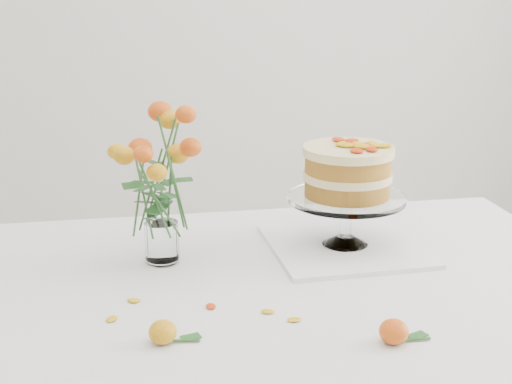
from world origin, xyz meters
TOP-DOWN VIEW (x-y plane):
  - table at (0.00, 0.00)m, footprint 1.43×0.93m
  - napkin at (0.21, 0.15)m, footprint 0.34×0.34m
  - cake_stand at (0.21, 0.15)m, footprint 0.26×0.26m
  - rose_vase at (-0.20, 0.14)m, footprint 0.29×0.29m
  - loose_rose_near at (-0.21, -0.22)m, footprint 0.09×0.05m
  - loose_rose_far at (0.17, -0.29)m, footprint 0.09×0.05m
  - stray_petal_a at (-0.12, -0.10)m, footprint 0.03×0.02m
  - stray_petal_b at (-0.02, -0.14)m, footprint 0.03×0.02m
  - stray_petal_c at (0.02, -0.18)m, footprint 0.03×0.02m
  - stray_petal_d at (-0.26, -0.05)m, footprint 0.03×0.02m
  - stray_petal_e at (-0.30, -0.12)m, footprint 0.03×0.02m

SIDE VIEW (x-z plane):
  - table at x=0.00m, z-range 0.30..1.05m
  - stray_petal_a at x=-0.12m, z-range 0.76..0.76m
  - stray_petal_b at x=-0.02m, z-range 0.76..0.76m
  - stray_petal_c at x=0.02m, z-range 0.76..0.76m
  - stray_petal_d at x=-0.26m, z-range 0.76..0.76m
  - stray_petal_e at x=-0.30m, z-range 0.76..0.76m
  - napkin at x=0.21m, z-range 0.76..0.77m
  - loose_rose_near at x=-0.21m, z-range 0.76..0.80m
  - loose_rose_far at x=0.17m, z-range 0.76..0.80m
  - cake_stand at x=0.21m, z-range 0.81..1.04m
  - rose_vase at x=-0.20m, z-range 0.79..1.15m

